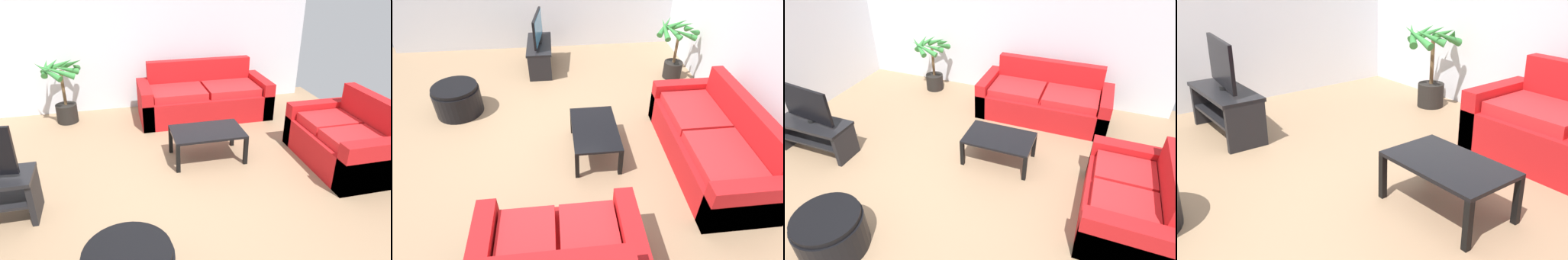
% 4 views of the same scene
% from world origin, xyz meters
% --- Properties ---
extents(ground_plane, '(6.60, 6.60, 0.00)m').
position_xyz_m(ground_plane, '(0.00, 0.00, 0.00)').
color(ground_plane, '#937556').
extents(wall_back, '(6.00, 0.06, 2.70)m').
position_xyz_m(wall_back, '(0.00, 3.00, 1.35)').
color(wall_back, silver).
rests_on(wall_back, ground).
extents(couch_main, '(2.15, 0.90, 0.90)m').
position_xyz_m(couch_main, '(0.92, 2.28, 0.30)').
color(couch_main, red).
rests_on(couch_main, ground).
extents(couch_loveseat, '(0.90, 1.45, 0.90)m').
position_xyz_m(couch_loveseat, '(2.28, 0.33, 0.30)').
color(couch_loveseat, red).
rests_on(couch_loveseat, ground).
extents(tv_stand, '(1.10, 0.45, 0.51)m').
position_xyz_m(tv_stand, '(-1.97, 0.11, 0.33)').
color(tv_stand, black).
rests_on(tv_stand, ground).
extents(tv, '(0.89, 0.14, 0.54)m').
position_xyz_m(tv, '(-1.97, 0.11, 0.79)').
color(tv, black).
rests_on(tv, tv_stand).
extents(coffee_table, '(0.94, 0.58, 0.41)m').
position_xyz_m(coffee_table, '(0.59, 0.85, 0.35)').
color(coffee_table, black).
rests_on(coffee_table, ground).
extents(potted_palm, '(0.77, 0.78, 1.07)m').
position_xyz_m(potted_palm, '(-1.33, 2.53, 0.55)').
color(potted_palm, black).
rests_on(potted_palm, ground).
extents(ottoman, '(0.72, 0.72, 0.46)m').
position_xyz_m(ottoman, '(-0.58, -1.16, 0.23)').
color(ottoman, black).
rests_on(ottoman, ground).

